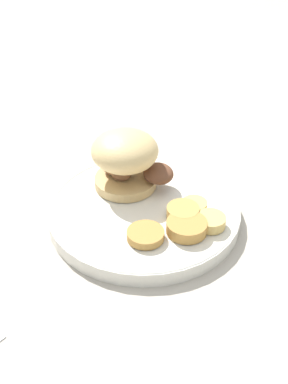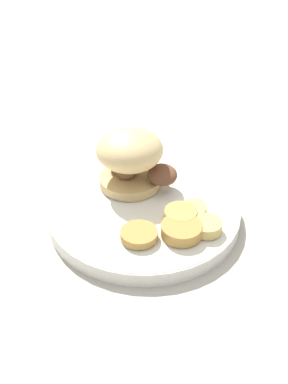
% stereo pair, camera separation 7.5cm
% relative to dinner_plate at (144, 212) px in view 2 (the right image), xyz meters
% --- Properties ---
extents(ground_plane, '(4.00, 4.00, 0.00)m').
position_rel_dinner_plate_xyz_m(ground_plane, '(0.00, 0.00, -0.01)').
color(ground_plane, '#B2A899').
extents(dinner_plate, '(0.28, 0.28, 0.02)m').
position_rel_dinner_plate_xyz_m(dinner_plate, '(0.00, 0.00, 0.00)').
color(dinner_plate, white).
rests_on(dinner_plate, ground_plane).
extents(sandwich, '(0.13, 0.10, 0.09)m').
position_rel_dinner_plate_xyz_m(sandwich, '(0.05, -0.03, 0.06)').
color(sandwich, tan).
rests_on(sandwich, dinner_plate).
extents(potato_round_0, '(0.05, 0.05, 0.01)m').
position_rel_dinner_plate_xyz_m(potato_round_0, '(-0.04, 0.06, 0.02)').
color(potato_round_0, '#BC8942').
rests_on(potato_round_0, dinner_plate).
extents(potato_round_1, '(0.06, 0.06, 0.02)m').
position_rel_dinner_plate_xyz_m(potato_round_1, '(-0.08, 0.01, 0.02)').
color(potato_round_1, '#BC8942').
rests_on(potato_round_1, dinner_plate).
extents(potato_round_2, '(0.05, 0.05, 0.02)m').
position_rel_dinner_plate_xyz_m(potato_round_2, '(-0.06, -0.01, 0.02)').
color(potato_round_2, tan).
rests_on(potato_round_2, dinner_plate).
extents(potato_round_3, '(0.04, 0.04, 0.01)m').
position_rel_dinner_plate_xyz_m(potato_round_3, '(-0.10, -0.02, 0.02)').
color(potato_round_3, '#DBB766').
rests_on(potato_round_3, dinner_plate).
extents(potato_round_4, '(0.04, 0.04, 0.01)m').
position_rel_dinner_plate_xyz_m(potato_round_4, '(-0.06, -0.04, 0.02)').
color(potato_round_4, '#DBB766').
rests_on(potato_round_4, dinner_plate).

